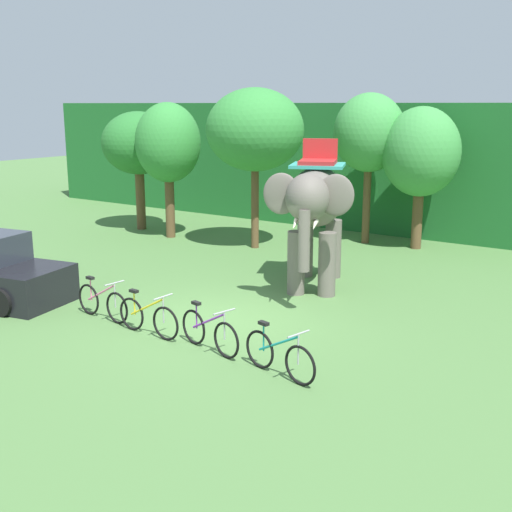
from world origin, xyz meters
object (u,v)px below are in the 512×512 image
at_px(tree_far_left, 421,153).
at_px(elephant, 315,204).
at_px(tree_left, 138,144).
at_px(bike_pink, 102,302).
at_px(tree_center_right, 369,133).
at_px(bike_purple, 209,332).
at_px(tree_far_right, 168,144).
at_px(tree_center_left, 255,130).
at_px(bike_teal, 279,355).
at_px(bike_yellow, 148,317).

relative_size(tree_far_left, elephant, 1.10).
relative_size(tree_left, bike_pink, 2.58).
xyz_separation_m(tree_center_right, bike_purple, (1.77, -10.87, -3.31)).
distance_m(tree_center_right, bike_pink, 11.28).
distance_m(tree_far_right, tree_center_left, 3.53).
relative_size(tree_center_left, bike_purple, 3.08).
height_order(tree_left, bike_purple, tree_left).
bearing_deg(bike_teal, tree_left, 143.45).
distance_m(tree_far_right, bike_purple, 11.54).
xyz_separation_m(tree_far_left, elephant, (-0.46, -6.07, -0.93)).
bearing_deg(bike_pink, tree_left, 129.47).
distance_m(tree_center_right, bike_yellow, 11.38).
relative_size(tree_center_right, bike_yellow, 2.94).
relative_size(tree_center_right, tree_far_left, 1.09).
bearing_deg(tree_center_left, bike_pink, -80.51).
height_order(tree_left, bike_pink, tree_left).
distance_m(tree_far_left, bike_purple, 11.34).
bearing_deg(bike_yellow, tree_left, 134.71).
relative_size(bike_pink, bike_yellow, 1.00).
xyz_separation_m(tree_far_left, bike_pink, (-3.13, -10.83, -2.75)).
height_order(tree_center_right, bike_teal, tree_center_right).
relative_size(bike_pink, bike_purple, 1.02).
xyz_separation_m(bike_pink, bike_purple, (3.14, -0.17, 0.00)).
bearing_deg(tree_left, tree_center_left, -2.97).
bearing_deg(tree_center_right, tree_far_left, 4.13).
bearing_deg(tree_far_left, bike_purple, -89.96).
bearing_deg(tree_center_right, bike_purple, -80.77).
bearing_deg(bike_purple, bike_pink, 176.89).
height_order(tree_far_left, bike_yellow, tree_far_left).
xyz_separation_m(bike_pink, bike_yellow, (1.55, -0.19, 0.00)).
distance_m(tree_center_right, elephant, 6.26).
bearing_deg(bike_yellow, bike_purple, 0.55).
bearing_deg(elephant, tree_far_right, 158.69).
bearing_deg(bike_teal, bike_purple, 171.79).
bearing_deg(elephant, bike_pink, -119.34).
bearing_deg(bike_teal, tree_far_right, 140.12).
xyz_separation_m(elephant, bike_pink, (-2.67, -4.76, -1.82)).
distance_m(tree_left, tree_center_right, 8.52).
relative_size(elephant, bike_pink, 2.45).
height_order(tree_left, tree_far_left, tree_far_left).
bearing_deg(tree_left, bike_pink, -50.53).
height_order(tree_far_right, bike_teal, tree_far_right).
bearing_deg(tree_center_left, tree_far_left, 33.00).
relative_size(tree_left, tree_far_right, 0.93).
bearing_deg(bike_teal, bike_yellow, 175.94).
bearing_deg(tree_far_left, tree_center_right, -175.87).
distance_m(tree_center_left, bike_teal, 10.97).
relative_size(tree_left, bike_purple, 2.62).
height_order(bike_pink, bike_purple, same).
distance_m(tree_left, tree_far_left, 10.24).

